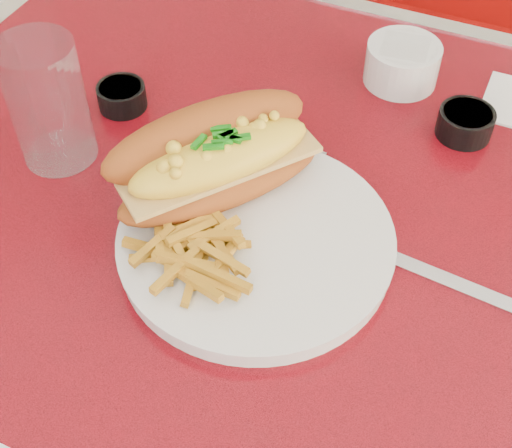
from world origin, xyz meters
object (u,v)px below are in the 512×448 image
at_px(booth_bench_far, 443,115).
at_px(fork, 294,185).
at_px(mac_hoagie, 215,157).
at_px(gravy_ramekin, 402,62).
at_px(water_tumbler, 48,103).
at_px(sauce_cup_left, 122,95).
at_px(diner_table, 337,293).
at_px(dinner_plate, 256,242).
at_px(sauce_cup_right, 465,122).

bearing_deg(booth_bench_far, fork, -94.41).
relative_size(mac_hoagie, fork, 1.94).
relative_size(booth_bench_far, mac_hoagie, 4.61).
distance_m(gravy_ramekin, water_tumbler, 0.45).
bearing_deg(sauce_cup_left, gravy_ramekin, 32.43).
distance_m(mac_hoagie, gravy_ramekin, 0.32).
height_order(booth_bench_far, fork, booth_bench_far).
relative_size(diner_table, dinner_plate, 4.08).
relative_size(mac_hoagie, water_tumbler, 1.70).
distance_m(sauce_cup_right, water_tumbler, 0.49).
bearing_deg(mac_hoagie, water_tumbler, 129.48).
relative_size(booth_bench_far, fork, 8.94).
xyz_separation_m(dinner_plate, sauce_cup_right, (0.16, 0.27, 0.01)).
distance_m(mac_hoagie, fork, 0.10).
distance_m(fork, water_tumbler, 0.29).
bearing_deg(diner_table, water_tumbler, -171.08).
xyz_separation_m(fork, water_tumbler, (-0.28, -0.05, 0.06)).
relative_size(dinner_plate, sauce_cup_left, 4.08).
relative_size(dinner_plate, gravy_ramekin, 2.51).
relative_size(diner_table, water_tumbler, 8.04).
distance_m(sauce_cup_left, sauce_cup_right, 0.43).
height_order(dinner_plate, fork, dinner_plate).
height_order(diner_table, gravy_ramekin, gravy_ramekin).
xyz_separation_m(booth_bench_far, water_tumbler, (-0.35, -0.86, 0.56)).
bearing_deg(dinner_plate, fork, 84.60).
relative_size(booth_bench_far, sauce_cup_left, 16.27).
bearing_deg(water_tumbler, diner_table, 8.92).
bearing_deg(booth_bench_far, dinner_plate, -94.51).
bearing_deg(water_tumbler, sauce_cup_left, 78.37).
bearing_deg(sauce_cup_left, booth_bench_far, 66.82).
relative_size(fork, sauce_cup_left, 1.82).
bearing_deg(dinner_plate, mac_hoagie, 144.80).
xyz_separation_m(diner_table, booth_bench_far, (0.00, 0.81, -0.32)).
relative_size(dinner_plate, sauce_cup_right, 3.52).
distance_m(fork, gravy_ramekin, 0.26).
bearing_deg(sauce_cup_right, diner_table, -116.19).
distance_m(diner_table, booth_bench_far, 0.87).
distance_m(booth_bench_far, fork, 0.96).
height_order(booth_bench_far, gravy_ramekin, booth_bench_far).
xyz_separation_m(diner_table, water_tumbler, (-0.35, -0.05, 0.24)).
height_order(diner_table, sauce_cup_left, sauce_cup_left).
distance_m(mac_hoagie, sauce_cup_left, 0.21).
height_order(mac_hoagie, water_tumbler, water_tumbler).
bearing_deg(diner_table, dinner_plate, -126.80).
relative_size(fork, water_tumbler, 0.88).
distance_m(sauce_cup_left, water_tumbler, 0.12).
height_order(fork, gravy_ramekin, gravy_ramekin).
xyz_separation_m(diner_table, fork, (-0.06, -0.01, 0.18)).
xyz_separation_m(sauce_cup_left, water_tumbler, (-0.02, -0.11, 0.06)).
distance_m(diner_table, water_tumbler, 0.42).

